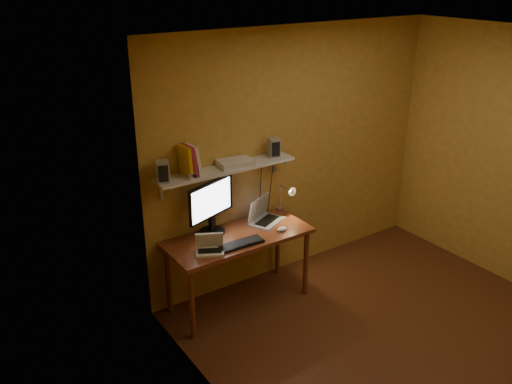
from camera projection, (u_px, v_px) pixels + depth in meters
room at (416, 207)px, 4.38m from camera, size 3.44×3.24×2.64m
desk at (238, 243)px, 5.14m from camera, size 1.40×0.60×0.75m
wall_shelf at (226, 169)px, 5.02m from camera, size 1.40×0.25×0.21m
monitor at (211, 205)px, 5.06m from camera, size 0.55×0.31×0.52m
laptop at (263, 215)px, 5.36m from camera, size 0.40×0.36×0.25m
netbook at (210, 246)px, 4.80m from camera, size 0.30×0.27×0.18m
keyboard at (241, 244)px, 4.93m from camera, size 0.43×0.16×0.02m
mouse at (282, 229)px, 5.19m from camera, size 0.11×0.08×0.04m
desk_lamp at (287, 195)px, 5.47m from camera, size 0.09×0.23×0.38m
speaker_left at (163, 172)px, 4.64m from camera, size 0.14×0.14×0.19m
speaker_right at (274, 148)px, 5.26m from camera, size 0.12×0.12×0.18m
books at (189, 160)px, 4.78m from camera, size 0.15×0.19×0.28m
shelf_camera at (193, 176)px, 4.75m from camera, size 0.09×0.06×0.05m
router at (235, 163)px, 5.05m from camera, size 0.35×0.26×0.05m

